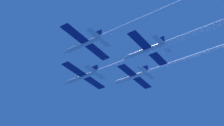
% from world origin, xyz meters
% --- Properties ---
extents(jet_lead, '(15.87, 49.43, 2.63)m').
position_xyz_m(jet_lead, '(0.28, -14.28, -0.47)').
color(jet_lead, silver).
extents(jet_left_wing, '(15.87, 57.85, 2.63)m').
position_xyz_m(jet_left_wing, '(-10.00, -26.84, 0.50)').
color(jet_left_wing, silver).
extents(jet_right_wing, '(15.87, 55.95, 2.63)m').
position_xyz_m(jet_right_wing, '(9.63, -27.22, 0.77)').
color(jet_right_wing, silver).
extents(jet_slot, '(15.87, 56.59, 2.63)m').
position_xyz_m(jet_slot, '(-0.15, -37.30, 0.08)').
color(jet_slot, silver).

